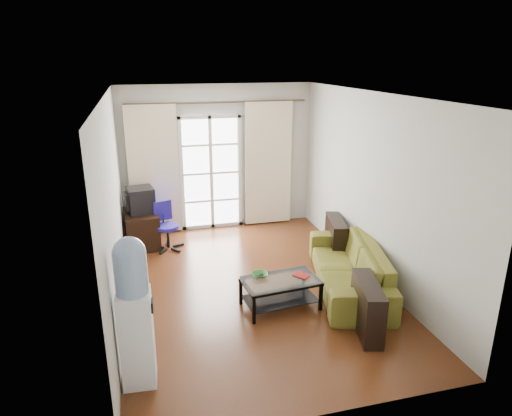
{
  "coord_description": "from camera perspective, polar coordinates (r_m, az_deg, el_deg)",
  "views": [
    {
      "loc": [
        -1.44,
        -5.74,
        3.15
      ],
      "look_at": [
        0.15,
        0.35,
        1.06
      ],
      "focal_mm": 32.0,
      "sensor_mm": 36.0,
      "label": 1
    }
  ],
  "objects": [
    {
      "name": "crt_tv",
      "position": [
        8.07,
        -14.35,
        0.99
      ],
      "size": [
        0.52,
        0.53,
        0.43
      ],
      "rotation": [
        0.0,
        0.0,
        0.16
      ],
      "color": "black",
      "rests_on": "tv_stand"
    },
    {
      "name": "water_cooler",
      "position": [
        4.66,
        -14.96,
        -12.21
      ],
      "size": [
        0.36,
        0.34,
        1.58
      ],
      "rotation": [
        0.0,
        0.0,
        -0.07
      ],
      "color": "white",
      "rests_on": "floor"
    },
    {
      "name": "radiator",
      "position": [
        8.99,
        0.54,
        0.07
      ],
      "size": [
        0.64,
        0.12,
        0.64
      ],
      "primitive_type": "cube",
      "color": "gray",
      "rests_on": "floor"
    },
    {
      "name": "bowl",
      "position": [
        6.05,
        0.45,
        -8.36
      ],
      "size": [
        0.23,
        0.23,
        0.05
      ],
      "primitive_type": "imported",
      "rotation": [
        0.0,
        0.0,
        0.05
      ],
      "color": "#338D46",
      "rests_on": "coffee_table"
    },
    {
      "name": "ceiling",
      "position": [
        5.93,
        -0.57,
        14.0
      ],
      "size": [
        5.2,
        5.2,
        0.0
      ],
      "primitive_type": "plane",
      "rotation": [
        3.14,
        0.0,
        0.0
      ],
      "color": "white",
      "rests_on": "wall_back"
    },
    {
      "name": "wall_right",
      "position": [
        6.83,
        14.3,
        2.49
      ],
      "size": [
        0.02,
        5.2,
        2.7
      ],
      "primitive_type": "cube",
      "color": "beige",
      "rests_on": "floor"
    },
    {
      "name": "wall_back",
      "position": [
        8.65,
        -4.76,
        6.28
      ],
      "size": [
        3.6,
        0.02,
        2.7
      ],
      "primitive_type": "cube",
      "color": "beige",
      "rests_on": "floor"
    },
    {
      "name": "french_door",
      "position": [
        8.63,
        -5.63,
        4.36
      ],
      "size": [
        1.16,
        0.06,
        2.15
      ],
      "color": "white",
      "rests_on": "wall_back"
    },
    {
      "name": "wall_left",
      "position": [
        6.02,
        -17.38,
        0.1
      ],
      "size": [
        0.02,
        5.2,
        2.7
      ],
      "primitive_type": "cube",
      "color": "beige",
      "rests_on": "floor"
    },
    {
      "name": "remote",
      "position": [
        6.08,
        0.54,
        -8.44
      ],
      "size": [
        0.15,
        0.09,
        0.02
      ],
      "primitive_type": "cube",
      "rotation": [
        0.0,
        0.0,
        0.39
      ],
      "color": "black",
      "rests_on": "coffee_table"
    },
    {
      "name": "tv_stand",
      "position": [
        8.21,
        -14.09,
        -2.51
      ],
      "size": [
        0.61,
        0.86,
        0.61
      ],
      "primitive_type": "cube",
      "rotation": [
        0.0,
        0.0,
        0.07
      ],
      "color": "black",
      "rests_on": "floor"
    },
    {
      "name": "coffee_table",
      "position": [
        6.07,
        3.06,
        -10.13
      ],
      "size": [
        1.04,
        0.66,
        0.4
      ],
      "rotation": [
        0.0,
        0.0,
        0.1
      ],
      "color": "silver",
      "rests_on": "floor"
    },
    {
      "name": "floor",
      "position": [
        6.7,
        -0.5,
        -9.69
      ],
      "size": [
        5.2,
        5.2,
        0.0
      ],
      "primitive_type": "plane",
      "color": "#592D15",
      "rests_on": "ground"
    },
    {
      "name": "curtain_left",
      "position": [
        8.45,
        -12.66,
        4.56
      ],
      "size": [
        0.9,
        0.07,
        2.35
      ],
      "primitive_type": "cube",
      "color": "#F3E6C3",
      "rests_on": "curtain_rod"
    },
    {
      "name": "task_chair",
      "position": [
        7.99,
        -11.02,
        -3.37
      ],
      "size": [
        0.7,
        0.7,
        0.82
      ],
      "rotation": [
        0.0,
        0.0,
        0.33
      ],
      "color": "black",
      "rests_on": "floor"
    },
    {
      "name": "curtain_rod",
      "position": [
        8.4,
        -4.83,
        13.03
      ],
      "size": [
        3.3,
        0.04,
        0.04
      ],
      "primitive_type": "cylinder",
      "rotation": [
        0.0,
        1.57,
        0.0
      ],
      "color": "#4C3F2D",
      "rests_on": "wall_back"
    },
    {
      "name": "wall_front",
      "position": [
        3.89,
        8.99,
        -9.45
      ],
      "size": [
        3.6,
        0.02,
        2.7
      ],
      "primitive_type": "cube",
      "color": "beige",
      "rests_on": "floor"
    },
    {
      "name": "curtain_right",
      "position": [
        8.78,
        1.54,
        5.51
      ],
      "size": [
        0.9,
        0.07,
        2.35
      ],
      "primitive_type": "cube",
      "color": "#F3E6C3",
      "rests_on": "curtain_rod"
    },
    {
      "name": "sofa",
      "position": [
        6.66,
        11.53,
        -7.19
      ],
      "size": [
        2.6,
        1.91,
        0.64
      ],
      "primitive_type": "imported",
      "rotation": [
        0.0,
        0.0,
        -1.82
      ],
      "color": "olive",
      "rests_on": "floor"
    },
    {
      "name": "book",
      "position": [
        6.05,
        5.3,
        -8.64
      ],
      "size": [
        0.35,
        0.35,
        0.02
      ],
      "primitive_type": "imported",
      "rotation": [
        0.0,
        0.0,
        0.66
      ],
      "color": "#AE1815",
      "rests_on": "coffee_table"
    }
  ]
}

